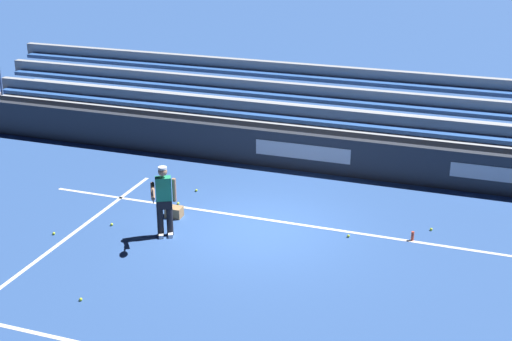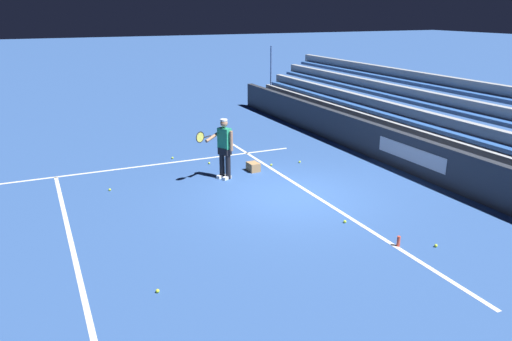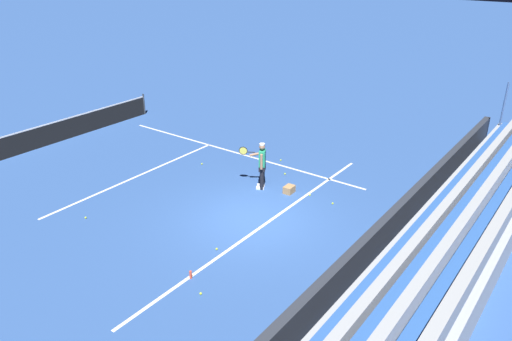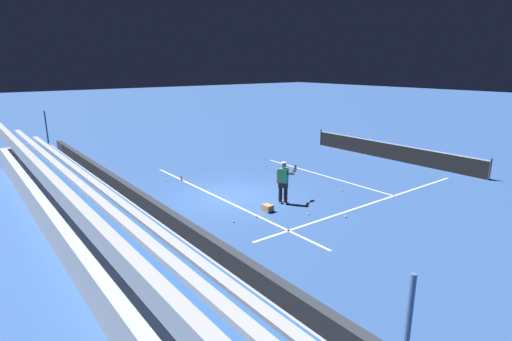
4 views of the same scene
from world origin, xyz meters
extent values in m
plane|color=#2D5193|center=(0.00, 0.00, 0.00)|extent=(160.00, 160.00, 0.00)
cube|color=white|center=(0.00, -0.50, 0.00)|extent=(12.00, 0.10, 0.01)
cube|color=white|center=(4.11, 4.00, 0.00)|extent=(0.10, 12.00, 0.01)
cube|color=#2D333D|center=(0.00, -4.08, 0.55)|extent=(23.87, 0.24, 1.10)
cube|color=silver|center=(0.14, -3.95, 0.61)|extent=(2.80, 0.01, 0.44)
cube|color=silver|center=(-5.07, -3.95, 0.61)|extent=(2.20, 0.01, 0.40)
cube|color=#9EA3A8|center=(0.00, -5.88, 0.55)|extent=(22.68, 2.40, 1.10)
cube|color=#2D5BAD|center=(0.00, -5.08, 1.18)|extent=(22.22, 0.40, 0.12)
cube|color=#9EA3A8|center=(0.00, -5.36, 1.33)|extent=(22.68, 0.24, 0.45)
cube|color=#2D5BAD|center=(0.00, -5.88, 1.63)|extent=(22.22, 0.40, 0.12)
cube|color=#9EA3A8|center=(0.00, -6.16, 1.77)|extent=(22.68, 0.24, 0.45)
cube|color=#2D5BAD|center=(0.00, -6.68, 2.08)|extent=(22.22, 0.40, 0.12)
cube|color=#9EA3A8|center=(0.00, -6.96, 2.23)|extent=(22.68, 0.24, 0.45)
cylinder|color=#4C70B2|center=(11.00, -4.78, 1.48)|extent=(0.08, 0.08, 2.95)
cylinder|color=black|center=(1.92, 1.04, 0.44)|extent=(0.15, 0.15, 0.88)
cylinder|color=black|center=(2.11, 1.14, 0.44)|extent=(0.15, 0.15, 0.88)
cube|color=white|center=(1.89, 1.09, 0.04)|extent=(0.23, 0.30, 0.09)
cube|color=white|center=(2.08, 1.20, 0.04)|extent=(0.23, 0.30, 0.09)
cube|color=black|center=(2.01, 1.09, 0.80)|extent=(0.40, 0.36, 0.20)
cube|color=#239366|center=(2.01, 1.09, 1.17)|extent=(0.42, 0.36, 0.58)
sphere|color=#A37556|center=(2.01, 1.10, 1.60)|extent=(0.21, 0.21, 0.21)
cylinder|color=white|center=(2.01, 1.10, 1.69)|extent=(0.20, 0.20, 0.05)
cylinder|color=#A37556|center=(1.80, 0.97, 1.13)|extent=(0.09, 0.09, 0.56)
cylinder|color=#A37556|center=(2.13, 1.38, 1.22)|extent=(0.36, 0.56, 0.24)
cylinder|color=black|center=(2.02, 1.59, 1.27)|extent=(0.17, 0.28, 0.03)
torus|color=black|center=(1.89, 1.84, 1.31)|extent=(0.17, 0.29, 0.31)
cylinder|color=#D6D14C|center=(1.89, 1.84, 1.31)|extent=(0.13, 0.24, 0.27)
cube|color=#A87F51|center=(2.27, 0.10, 0.13)|extent=(0.41, 0.32, 0.26)
sphere|color=#CCE533|center=(-2.05, -0.23, 0.03)|extent=(0.07, 0.07, 0.07)
sphere|color=#CCE533|center=(3.47, 1.06, 0.03)|extent=(0.07, 0.07, 0.07)
sphere|color=#CCE533|center=(2.41, -1.57, 0.03)|extent=(0.07, 0.07, 0.07)
sphere|color=#CCE533|center=(4.50, 1.95, 0.03)|extent=(0.07, 0.07, 0.07)
sphere|color=#CCE533|center=(2.30, 4.27, 0.03)|extent=(0.07, 0.07, 0.07)
sphere|color=#CCE533|center=(2.50, -0.62, 0.03)|extent=(0.07, 0.07, 0.07)
sphere|color=#CCE533|center=(-3.83, -1.23, 0.03)|extent=(0.07, 0.07, 0.07)
cylinder|color=#EA4C33|center=(-3.48, -0.56, 0.11)|extent=(0.07, 0.07, 0.22)
camera|label=1|loc=(-4.98, 14.55, 7.43)|focal=50.00mm
camera|label=2|loc=(-10.63, 5.90, 4.61)|focal=35.00mm
camera|label=3|loc=(-11.15, -8.34, 7.93)|focal=35.00mm
camera|label=4|loc=(13.25, -8.91, 5.38)|focal=28.00mm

